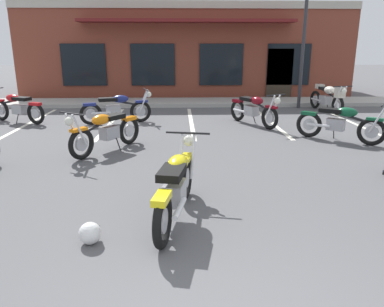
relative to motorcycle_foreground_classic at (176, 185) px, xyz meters
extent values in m
plane|color=#515154|center=(0.42, 1.43, -0.46)|extent=(80.00, 80.00, 0.00)
cube|color=#A8A59E|center=(0.42, 10.13, -0.39)|extent=(22.00, 1.80, 0.14)
cube|color=brown|center=(0.42, 14.38, 1.52)|extent=(14.29, 5.75, 3.96)
cube|color=#B2AD9E|center=(0.42, 11.48, 3.35)|extent=(14.29, 0.06, 0.30)
cube|color=black|center=(-3.87, 11.47, 0.99)|extent=(1.83, 0.06, 1.70)
cube|color=black|center=(-1.01, 11.47, 0.99)|extent=(1.83, 0.06, 1.70)
cube|color=black|center=(1.85, 11.47, 0.99)|extent=(1.83, 0.06, 1.70)
cube|color=black|center=(4.70, 11.47, 0.99)|extent=(1.83, 0.06, 1.70)
cube|color=#33281E|center=(4.35, 11.47, 0.59)|extent=(1.10, 0.06, 2.10)
cube|color=maroon|center=(0.42, 11.06, 2.70)|extent=(8.57, 0.90, 0.12)
cube|color=silver|center=(-4.39, 6.53, -0.46)|extent=(0.12, 4.80, 0.01)
cube|color=silver|center=(-1.98, 6.53, -0.46)|extent=(0.12, 4.80, 0.01)
cube|color=silver|center=(0.42, 6.53, -0.46)|extent=(0.12, 4.80, 0.01)
cube|color=silver|center=(2.82, 6.53, -0.46)|extent=(0.12, 4.80, 0.01)
cube|color=silver|center=(5.22, 6.53, -0.46)|extent=(0.12, 4.80, 0.01)
torus|color=black|center=(-0.15, -0.73, -0.14)|extent=(0.23, 0.65, 0.64)
cylinder|color=#B7B7BC|center=(-0.15, -0.73, -0.14)|extent=(0.12, 0.29, 0.29)
torus|color=black|center=(0.14, 0.68, -0.14)|extent=(0.23, 0.65, 0.64)
cylinder|color=#B7B7BC|center=(0.14, 0.68, -0.14)|extent=(0.12, 0.29, 0.29)
cylinder|color=silver|center=(0.07, 0.80, 0.18)|extent=(0.11, 0.33, 0.66)
cylinder|color=silver|center=(0.25, 0.76, 0.18)|extent=(0.11, 0.33, 0.66)
cylinder|color=black|center=(0.17, 0.86, 0.50)|extent=(0.65, 0.16, 0.03)
sphere|color=silver|center=(0.19, 0.94, 0.36)|extent=(0.20, 0.20, 0.17)
cube|color=yellow|center=(0.15, 0.72, 0.16)|extent=(0.21, 0.38, 0.06)
cube|color=#9E9EA3|center=(-0.02, -0.10, -0.06)|extent=(0.32, 0.44, 0.28)
cylinder|color=silver|center=(0.04, -0.49, -0.10)|extent=(0.18, 0.55, 0.07)
cylinder|color=black|center=(0.02, 0.10, 0.18)|extent=(0.25, 0.93, 0.26)
ellipsoid|color=yellow|center=(0.02, 0.12, 0.26)|extent=(0.35, 0.52, 0.22)
cube|color=black|center=(-0.05, -0.24, 0.26)|extent=(0.38, 0.57, 0.10)
cube|color=yellow|center=(-0.15, -0.75, 0.14)|extent=(0.23, 0.38, 0.08)
cylinder|color=black|center=(-0.21, -0.13, -0.32)|extent=(0.14, 0.05, 0.29)
torus|color=black|center=(-4.10, 6.32, -0.14)|extent=(0.62, 0.38, 0.64)
cylinder|color=#B7B7BC|center=(-4.10, 6.32, -0.14)|extent=(0.28, 0.18, 0.29)
torus|color=black|center=(-5.39, 6.97, -0.14)|extent=(0.62, 0.38, 0.64)
cylinder|color=#B7B7BC|center=(-5.39, 6.97, -0.14)|extent=(0.28, 0.18, 0.29)
cylinder|color=silver|center=(-5.44, 7.09, 0.18)|extent=(0.31, 0.18, 0.66)
cube|color=#9E9EA3|center=(-4.67, 6.61, -0.06)|extent=(0.47, 0.39, 0.28)
cylinder|color=silver|center=(-4.28, 6.57, -0.10)|extent=(0.52, 0.31, 0.07)
cylinder|color=black|center=(-4.85, 6.70, 0.18)|extent=(0.87, 0.48, 0.26)
ellipsoid|color=#B70F14|center=(-4.87, 6.71, 0.26)|extent=(0.55, 0.45, 0.22)
cube|color=black|center=(-4.55, 6.54, 0.26)|extent=(0.59, 0.48, 0.10)
cube|color=#B70F14|center=(-4.08, 6.31, 0.14)|extent=(0.39, 0.30, 0.08)
cylinder|color=black|center=(-4.69, 6.41, -0.32)|extent=(0.08, 0.13, 0.29)
torus|color=black|center=(-1.11, 3.94, -0.14)|extent=(0.44, 0.59, 0.64)
cylinder|color=#B7B7BC|center=(-1.11, 3.94, -0.14)|extent=(0.21, 0.27, 0.29)
torus|color=black|center=(-1.91, 2.74, -0.14)|extent=(0.44, 0.59, 0.64)
cylinder|color=#B7B7BC|center=(-1.91, 2.74, -0.14)|extent=(0.21, 0.27, 0.29)
cylinder|color=silver|center=(-1.89, 2.61, 0.18)|extent=(0.22, 0.29, 0.66)
cylinder|color=silver|center=(-2.04, 2.71, 0.18)|extent=(0.22, 0.29, 0.66)
cylinder|color=black|center=(-2.01, 2.59, 0.50)|extent=(0.57, 0.39, 0.03)
sphere|color=silver|center=(-2.05, 2.53, 0.36)|extent=(0.24, 0.24, 0.17)
cube|color=orange|center=(-1.93, 2.71, 0.16)|extent=(0.32, 0.38, 0.06)
cube|color=#9E9EA3|center=(-1.46, 3.41, -0.06)|extent=(0.42, 0.47, 0.28)
cylinder|color=silver|center=(-1.37, 3.79, -0.10)|extent=(0.36, 0.50, 0.07)
cylinder|color=black|center=(-1.58, 3.24, 0.18)|extent=(0.57, 0.82, 0.26)
ellipsoid|color=orange|center=(-1.59, 3.22, 0.26)|extent=(0.48, 0.54, 0.22)
cube|color=black|center=(-1.39, 3.52, 0.26)|extent=(0.52, 0.59, 0.10)
cube|color=orange|center=(-1.10, 3.96, 0.14)|extent=(0.33, 0.39, 0.08)
cylinder|color=black|center=(-1.28, 3.37, -0.32)|extent=(0.13, 0.09, 0.29)
torus|color=black|center=(5.04, 8.92, -0.14)|extent=(0.21, 0.65, 0.64)
cylinder|color=#B7B7BC|center=(5.04, 8.92, -0.14)|extent=(0.11, 0.29, 0.29)
torus|color=black|center=(5.28, 7.50, -0.14)|extent=(0.21, 0.65, 0.64)
cylinder|color=#B7B7BC|center=(5.28, 7.50, -0.14)|extent=(0.11, 0.29, 0.29)
cylinder|color=silver|center=(5.38, 7.42, 0.18)|extent=(0.10, 0.33, 0.66)
cylinder|color=silver|center=(5.21, 7.39, 0.18)|extent=(0.10, 0.33, 0.66)
cylinder|color=black|center=(5.31, 7.32, 0.50)|extent=(0.66, 0.14, 0.03)
sphere|color=silver|center=(5.32, 7.24, 0.36)|extent=(0.20, 0.20, 0.17)
cube|color=beige|center=(5.28, 7.46, 0.16)|extent=(0.20, 0.38, 0.06)
cube|color=#9E9EA3|center=(5.14, 8.29, -0.06)|extent=(0.30, 0.43, 0.28)
cylinder|color=silver|center=(4.94, 8.63, -0.10)|extent=(0.16, 0.55, 0.07)
cylinder|color=black|center=(5.18, 8.09, 0.18)|extent=(0.22, 0.94, 0.26)
ellipsoid|color=beige|center=(5.18, 8.05, 0.30)|extent=(0.38, 0.56, 0.26)
cube|color=beige|center=(5.29, 7.45, 0.30)|extent=(0.32, 0.28, 0.36)
cube|color=black|center=(5.13, 8.39, 0.32)|extent=(0.30, 0.43, 0.10)
cube|color=beige|center=(5.08, 8.68, 0.36)|extent=(0.25, 0.35, 0.16)
cylinder|color=black|center=(5.31, 8.39, -0.32)|extent=(0.14, 0.05, 0.29)
torus|color=black|center=(3.29, 4.47, -0.14)|extent=(0.57, 0.47, 0.64)
cylinder|color=#B7B7BC|center=(3.29, 4.47, -0.14)|extent=(0.27, 0.22, 0.29)
torus|color=black|center=(4.43, 3.60, -0.14)|extent=(0.57, 0.47, 0.64)
cylinder|color=#B7B7BC|center=(4.43, 3.60, -0.14)|extent=(0.27, 0.22, 0.29)
cylinder|color=silver|center=(4.56, 3.61, 0.18)|extent=(0.28, 0.23, 0.66)
cylinder|color=silver|center=(4.45, 3.47, 0.18)|extent=(0.28, 0.23, 0.66)
cylinder|color=black|center=(4.57, 3.49, 0.50)|extent=(0.43, 0.54, 0.03)
cube|color=#0F4C2D|center=(4.46, 3.57, 0.16)|extent=(0.37, 0.33, 0.06)
cube|color=#9E9EA3|center=(3.79, 4.08, -0.06)|extent=(0.46, 0.43, 0.28)
cylinder|color=silver|center=(3.41, 4.20, -0.10)|extent=(0.48, 0.39, 0.07)
cylinder|color=black|center=(3.95, 3.96, 0.18)|extent=(0.78, 0.62, 0.26)
ellipsoid|color=#0F4C2D|center=(3.97, 3.95, 0.26)|extent=(0.54, 0.50, 0.22)
cube|color=black|center=(3.68, 4.17, 0.26)|extent=(0.58, 0.54, 0.10)
cube|color=#0F4C2D|center=(3.27, 4.48, 0.14)|extent=(0.38, 0.35, 0.08)
cylinder|color=black|center=(3.85, 4.27, -0.32)|extent=(0.10, 0.12, 0.29)
torus|color=black|center=(1.84, 6.67, -0.14)|extent=(0.39, 0.61, 0.64)
cylinder|color=#B7B7BC|center=(1.84, 6.67, -0.14)|extent=(0.19, 0.28, 0.29)
torus|color=black|center=(2.52, 5.40, -0.14)|extent=(0.39, 0.61, 0.64)
cylinder|color=#B7B7BC|center=(2.52, 5.40, -0.14)|extent=(0.19, 0.28, 0.29)
cylinder|color=silver|center=(2.65, 5.35, 0.18)|extent=(0.19, 0.31, 0.66)
cylinder|color=silver|center=(2.49, 5.27, 0.18)|extent=(0.19, 0.31, 0.66)
cylinder|color=black|center=(2.60, 5.24, 0.50)|extent=(0.60, 0.34, 0.03)
sphere|color=silver|center=(2.64, 5.17, 0.36)|extent=(0.23, 0.23, 0.17)
cube|color=maroon|center=(2.54, 5.36, 0.16)|extent=(0.29, 0.38, 0.06)
cube|color=#9E9EA3|center=(2.14, 6.10, -0.06)|extent=(0.40, 0.47, 0.28)
cylinder|color=silver|center=(1.84, 6.36, -0.10)|extent=(0.32, 0.52, 0.07)
cylinder|color=black|center=(2.24, 5.93, 0.18)|extent=(0.50, 0.86, 0.26)
ellipsoid|color=maroon|center=(2.25, 5.91, 0.26)|extent=(0.46, 0.55, 0.22)
cube|color=black|center=(2.08, 6.23, 0.26)|extent=(0.49, 0.59, 0.10)
cube|color=maroon|center=(1.83, 6.69, 0.14)|extent=(0.31, 0.39, 0.08)
cylinder|color=black|center=(2.27, 6.25, -0.32)|extent=(0.13, 0.08, 0.29)
torus|color=black|center=(-2.48, 6.16, -0.14)|extent=(0.64, 0.27, 0.64)
cylinder|color=#B7B7BC|center=(-2.48, 6.16, -0.14)|extent=(0.29, 0.14, 0.29)
torus|color=black|center=(-1.10, 6.56, -0.14)|extent=(0.64, 0.27, 0.64)
cylinder|color=#B7B7BC|center=(-1.10, 6.56, -0.14)|extent=(0.29, 0.14, 0.29)
cylinder|color=silver|center=(-1.03, 6.67, 0.18)|extent=(0.32, 0.13, 0.66)
cylinder|color=silver|center=(-0.98, 6.50, 0.18)|extent=(0.32, 0.13, 0.66)
cylinder|color=black|center=(-0.92, 6.61, 0.50)|extent=(0.21, 0.64, 0.03)
sphere|color=silver|center=(-0.85, 6.63, 0.36)|extent=(0.21, 0.21, 0.17)
cube|color=navy|center=(-1.06, 6.57, 0.16)|extent=(0.38, 0.23, 0.06)
cube|color=#9E9EA3|center=(-1.87, 6.34, -0.06)|extent=(0.45, 0.34, 0.28)
cylinder|color=silver|center=(-2.18, 6.10, -0.10)|extent=(0.55, 0.22, 0.07)
cylinder|color=black|center=(-1.67, 6.39, 0.18)|extent=(0.92, 0.32, 0.26)
ellipsoid|color=navy|center=(-1.65, 6.40, 0.26)|extent=(0.53, 0.38, 0.22)
cube|color=black|center=(-2.00, 6.30, 0.26)|extent=(0.58, 0.41, 0.10)
cube|color=navy|center=(-2.50, 6.15, 0.14)|extent=(0.39, 0.25, 0.08)
cylinder|color=black|center=(-1.98, 6.49, -0.32)|extent=(0.06, 0.14, 0.29)
sphere|color=silver|center=(-0.99, -0.63, -0.33)|extent=(0.26, 0.26, 0.26)
cube|color=black|center=(-0.99, -0.53, -0.34)|extent=(0.18, 0.03, 0.09)
cylinder|color=#2D2D33|center=(4.47, 9.03, 2.21)|extent=(0.12, 0.12, 5.35)
camera|label=1|loc=(0.04, -4.54, 1.74)|focal=34.90mm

